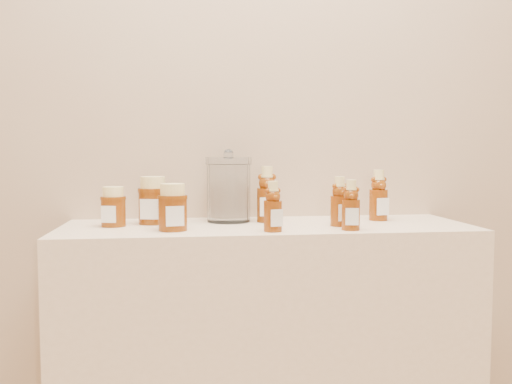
{
  "coord_description": "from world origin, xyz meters",
  "views": [
    {
      "loc": [
        -0.23,
        -0.02,
        1.11
      ],
      "look_at": [
        -0.04,
        1.52,
        1.0
      ],
      "focal_mm": 38.0,
      "sensor_mm": 36.0,
      "label": 1
    }
  ],
  "objects": [
    {
      "name": "wall_back",
      "position": [
        0.0,
        1.75,
        1.35
      ],
      "size": [
        3.5,
        0.02,
        2.7
      ],
      "primitive_type": "cube",
      "color": "tan",
      "rests_on": "ground"
    },
    {
      "name": "display_table",
      "position": [
        0.0,
        1.55,
        0.45
      ],
      "size": [
        1.2,
        0.4,
        0.9
      ],
      "primitive_type": "cube",
      "color": "beige",
      "rests_on": "ground"
    },
    {
      "name": "bear_bottle_back_left",
      "position": [
        0.01,
        1.62,
        1.0
      ],
      "size": [
        0.07,
        0.07,
        0.19
      ],
      "primitive_type": null,
      "rotation": [
        0.0,
        0.0,
        -0.12
      ],
      "color": "#632807",
      "rests_on": "display_table"
    },
    {
      "name": "bear_bottle_back_mid",
      "position": [
        0.21,
        1.5,
        0.98
      ],
      "size": [
        0.07,
        0.07,
        0.16
      ],
      "primitive_type": null,
      "rotation": [
        0.0,
        0.0,
        0.25
      ],
      "color": "#632807",
      "rests_on": "display_table"
    },
    {
      "name": "bear_bottle_back_right",
      "position": [
        0.36,
        1.61,
        0.99
      ],
      "size": [
        0.07,
        0.07,
        0.18
      ],
      "primitive_type": null,
      "rotation": [
        0.0,
        0.0,
        0.14
      ],
      "color": "#632807",
      "rests_on": "display_table"
    },
    {
      "name": "bear_bottle_front_left",
      "position": [
        -0.0,
        1.42,
        0.98
      ],
      "size": [
        0.07,
        0.07,
        0.15
      ],
      "primitive_type": null,
      "rotation": [
        0.0,
        0.0,
        0.28
      ],
      "color": "#632807",
      "rests_on": "display_table"
    },
    {
      "name": "bear_bottle_front_right",
      "position": [
        0.21,
        1.42,
        0.98
      ],
      "size": [
        0.06,
        0.06,
        0.16
      ],
      "primitive_type": null,
      "rotation": [
        0.0,
        0.0,
        -0.17
      ],
      "color": "#632807",
      "rests_on": "display_table"
    },
    {
      "name": "honey_jar_left",
      "position": [
        -0.45,
        1.57,
        0.96
      ],
      "size": [
        0.09,
        0.09,
        0.12
      ],
      "primitive_type": null,
      "rotation": [
        0.0,
        0.0,
        -0.26
      ],
      "color": "#632807",
      "rests_on": "display_table"
    },
    {
      "name": "honey_jar_back",
      "position": [
        -0.34,
        1.62,
        0.97
      ],
      "size": [
        0.11,
        0.11,
        0.14
      ],
      "primitive_type": null,
      "rotation": [
        0.0,
        0.0,
        -0.21
      ],
      "color": "#632807",
      "rests_on": "display_table"
    },
    {
      "name": "honey_jar_front",
      "position": [
        -0.27,
        1.47,
        0.96
      ],
      "size": [
        0.09,
        0.09,
        0.13
      ],
      "primitive_type": null,
      "rotation": [
        0.0,
        0.0,
        0.17
      ],
      "color": "#632807",
      "rests_on": "display_table"
    },
    {
      "name": "glass_canister",
      "position": [
        -0.11,
        1.64,
        1.01
      ],
      "size": [
        0.15,
        0.15,
        0.22
      ],
      "primitive_type": null,
      "rotation": [
        0.0,
        0.0,
        0.09
      ],
      "color": "white",
      "rests_on": "display_table"
    }
  ]
}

